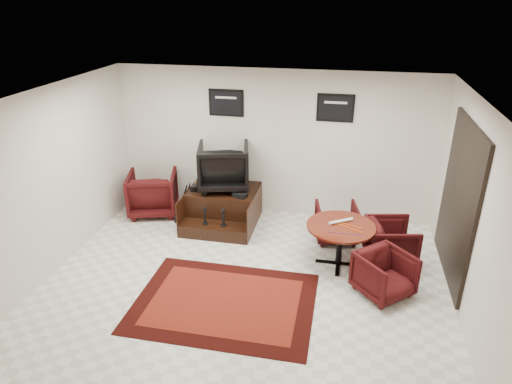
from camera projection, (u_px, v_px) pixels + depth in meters
The scene contains 16 objects.
ground at pixel (245, 282), 6.92m from camera, with size 6.00×6.00×0.00m, color white.
room_shell at pixel (274, 172), 6.23m from camera, with size 6.02×5.02×2.81m.
area_rug at pixel (225, 302), 6.46m from camera, with size 2.52×1.89×0.01m.
shine_podium at pixel (223, 208), 8.59m from camera, with size 1.29×1.32×0.66m.
shine_chair at pixel (224, 164), 8.38m from camera, with size 0.90×0.85×0.93m, color black.
shoes_pair at pixel (199, 187), 8.45m from camera, with size 0.25×0.29×0.10m.
polish_kit at pixel (240, 195), 8.16m from camera, with size 0.24×0.16×0.08m, color black.
umbrella_black at pixel (182, 203), 8.50m from camera, with size 0.31×0.12×0.84m, color black, non-canonical shape.
umbrella_hooked at pixel (185, 200), 8.70m from camera, with size 0.29×0.11×0.78m, color black, non-canonical shape.
armchair_side at pixel (153, 191), 8.91m from camera, with size 0.90×0.84×0.93m, color black.
meeting_table at pixel (341, 230), 7.13m from camera, with size 1.07×1.07×0.70m.
table_chair_back at pixel (336, 221), 7.98m from camera, with size 0.70×0.65×0.72m, color black.
table_chair_window at pixel (391, 240), 7.34m from camera, with size 0.74×0.69×0.76m, color black.
table_chair_corner at pixel (385, 273), 6.52m from camera, with size 0.70×0.65×0.72m, color black.
paper_roll at pixel (341, 221), 7.17m from camera, with size 0.05×0.05×0.42m, color silver.
table_clutter at pixel (349, 229), 6.99m from camera, with size 0.56×0.38×0.01m.
Camera 1 is at (1.33, -5.62, 4.05)m, focal length 32.00 mm.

